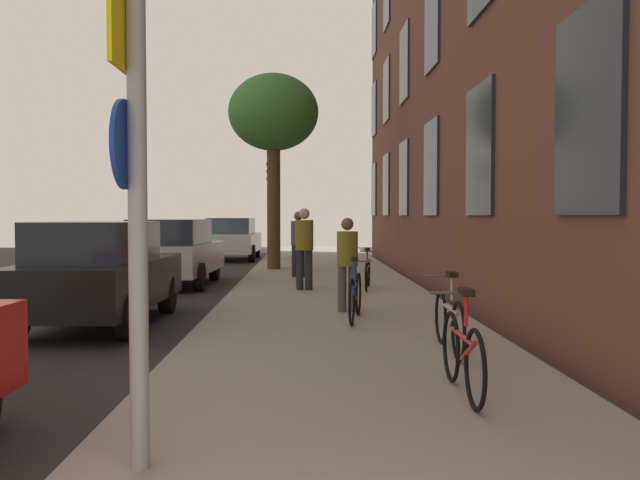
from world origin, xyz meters
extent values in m
plane|color=#332D28|center=(-2.40, 15.00, 0.00)|extent=(41.80, 41.80, 0.00)
cube|color=#232326|center=(-4.50, 15.00, 0.01)|extent=(7.00, 38.00, 0.01)
cube|color=gray|center=(1.10, 15.00, 0.06)|extent=(4.20, 38.00, 0.12)
cube|color=#1E232D|center=(3.42, 6.17, 2.79)|extent=(0.06, 1.58, 2.12)
cube|color=#1E232D|center=(3.42, 10.33, 2.79)|extent=(0.06, 1.58, 2.12)
cube|color=#1E232D|center=(3.42, 14.50, 2.79)|extent=(0.06, 1.58, 2.12)
cube|color=#1E232D|center=(3.42, 18.67, 2.79)|extent=(0.06, 1.58, 2.12)
cube|color=#1E232D|center=(3.42, 22.83, 2.79)|extent=(0.06, 1.58, 2.12)
cube|color=#1E232D|center=(3.42, 27.00, 2.79)|extent=(0.06, 1.58, 2.12)
cube|color=#1E232D|center=(3.42, 14.50, 6.04)|extent=(0.06, 1.58, 2.12)
cube|color=#1E232D|center=(3.42, 18.67, 6.04)|extent=(0.06, 1.58, 2.12)
cube|color=#1E232D|center=(3.42, 22.83, 6.04)|extent=(0.06, 1.58, 2.12)
cube|color=#1E232D|center=(3.42, 27.00, 6.04)|extent=(0.06, 1.58, 2.12)
cube|color=#1E232D|center=(3.42, 27.00, 9.29)|extent=(0.06, 1.58, 2.12)
cylinder|color=gray|center=(-0.46, 3.67, 1.63)|extent=(0.12, 0.12, 3.02)
cube|color=yellow|center=(-0.54, 3.67, 2.92)|extent=(0.03, 0.60, 0.60)
cylinder|color=#14339E|center=(-0.54, 3.67, 2.17)|extent=(0.03, 0.56, 0.56)
cylinder|color=black|center=(-0.46, 24.23, 1.96)|extent=(0.12, 0.12, 3.67)
cube|color=black|center=(-0.64, 24.23, 3.34)|extent=(0.20, 0.24, 0.80)
sphere|color=#4B0707|center=(-0.75, 24.23, 3.60)|extent=(0.16, 0.16, 0.16)
sphere|color=#523707|center=(-0.75, 24.23, 3.34)|extent=(0.16, 0.16, 0.16)
sphere|color=green|center=(-0.75, 24.23, 3.08)|extent=(0.16, 0.16, 0.16)
cylinder|color=#4C3823|center=(-0.35, 19.67, 2.06)|extent=(0.40, 0.40, 3.88)
ellipsoid|color=#387533|center=(-0.35, 19.67, 4.81)|extent=(2.69, 2.69, 2.29)
torus|color=black|center=(1.99, 5.84, 0.46)|extent=(0.05, 0.68, 0.68)
torus|color=black|center=(1.98, 4.88, 0.46)|extent=(0.05, 0.68, 0.68)
cylinder|color=#B21E1E|center=(1.99, 5.36, 0.65)|extent=(0.05, 0.82, 0.04)
cylinder|color=#B21E1E|center=(1.98, 5.12, 0.56)|extent=(0.05, 0.50, 0.27)
cylinder|color=#B21E1E|center=(1.98, 5.22, 0.90)|extent=(0.04, 0.04, 0.28)
cube|color=black|center=(1.98, 5.22, 1.06)|extent=(0.10, 0.24, 0.06)
cylinder|color=#4C4C4C|center=(1.99, 5.84, 0.98)|extent=(0.42, 0.04, 0.03)
torus|color=black|center=(2.29, 7.79, 0.45)|extent=(0.05, 0.67, 0.67)
torus|color=black|center=(2.27, 6.73, 0.45)|extent=(0.05, 0.67, 0.67)
cylinder|color=#99999E|center=(2.28, 7.26, 0.64)|extent=(0.06, 0.90, 0.04)
cylinder|color=#99999E|center=(2.27, 7.00, 0.55)|extent=(0.05, 0.54, 0.29)
cylinder|color=#99999E|center=(2.27, 7.10, 0.89)|extent=(0.04, 0.04, 0.28)
cube|color=black|center=(2.27, 7.10, 1.05)|extent=(0.10, 0.24, 0.06)
cylinder|color=#4C4C4C|center=(2.29, 7.79, 0.97)|extent=(0.42, 0.04, 0.03)
torus|color=black|center=(1.44, 10.18, 0.47)|extent=(0.16, 0.69, 0.69)
torus|color=black|center=(1.27, 9.17, 0.47)|extent=(0.16, 0.69, 0.69)
cylinder|color=#194C99|center=(1.35, 9.68, 0.66)|extent=(0.19, 0.87, 0.04)
cylinder|color=#194C99|center=(1.31, 9.42, 0.57)|extent=(0.13, 0.53, 0.29)
cylinder|color=#194C99|center=(1.33, 9.52, 0.91)|extent=(0.04, 0.04, 0.28)
cube|color=black|center=(1.33, 9.52, 1.07)|extent=(0.10, 0.24, 0.06)
cylinder|color=#4C4C4C|center=(1.44, 10.18, 0.99)|extent=(0.42, 0.10, 0.03)
torus|color=black|center=(2.03, 14.56, 0.43)|extent=(0.13, 0.62, 0.62)
torus|color=black|center=(1.88, 13.54, 0.43)|extent=(0.13, 0.62, 0.62)
cylinder|color=#B21E1E|center=(1.95, 14.05, 0.60)|extent=(0.17, 0.88, 0.04)
cylinder|color=#B21E1E|center=(1.92, 13.80, 0.52)|extent=(0.12, 0.53, 0.29)
cylinder|color=#B21E1E|center=(1.93, 13.90, 0.84)|extent=(0.04, 0.04, 0.28)
cube|color=black|center=(1.93, 13.90, 1.00)|extent=(0.10, 0.24, 0.06)
cylinder|color=#4C4C4C|center=(2.03, 14.56, 0.92)|extent=(0.42, 0.09, 0.03)
cylinder|color=#4C4742|center=(1.21, 10.60, 0.50)|extent=(0.14, 0.14, 0.76)
cylinder|color=#4C4742|center=(1.38, 10.60, 0.50)|extent=(0.14, 0.14, 0.76)
cylinder|color=olive|center=(1.29, 10.60, 1.17)|extent=(0.37, 0.37, 0.57)
sphere|color=brown|center=(1.29, 10.60, 1.58)|extent=(0.21, 0.21, 0.21)
cylinder|color=#26262D|center=(0.48, 13.91, 0.55)|extent=(0.16, 0.16, 0.86)
cylinder|color=#26262D|center=(0.67, 13.91, 0.55)|extent=(0.16, 0.16, 0.86)
cylinder|color=olive|center=(0.57, 13.91, 1.30)|extent=(0.43, 0.43, 0.64)
sphere|color=tan|center=(0.57, 13.91, 1.76)|extent=(0.23, 0.23, 0.23)
cylinder|color=#26262D|center=(0.32, 16.98, 0.54)|extent=(0.16, 0.16, 0.83)
cylinder|color=#26262D|center=(0.51, 16.98, 0.54)|extent=(0.16, 0.16, 0.83)
cylinder|color=#4C4742|center=(0.41, 16.98, 1.27)|extent=(0.50, 0.50, 0.63)
sphere|color=brown|center=(0.41, 16.98, 1.71)|extent=(0.23, 0.23, 0.23)
cube|color=black|center=(-2.61, 9.97, 0.68)|extent=(1.79, 4.10, 0.70)
cube|color=#1E232D|center=(-2.61, 9.76, 1.33)|extent=(1.48, 2.30, 0.60)
cylinder|color=black|center=(-3.38, 11.27, 0.33)|extent=(0.22, 0.64, 0.64)
cylinder|color=black|center=(-1.84, 11.27, 0.33)|extent=(0.22, 0.64, 0.64)
cylinder|color=black|center=(-3.38, 8.67, 0.33)|extent=(0.22, 0.64, 0.64)
cylinder|color=black|center=(-1.84, 8.67, 0.33)|extent=(0.22, 0.64, 0.64)
cube|color=#B7B7BC|center=(-2.66, 15.99, 0.68)|extent=(2.06, 4.13, 0.70)
cube|color=#1E232D|center=(-2.66, 15.79, 1.33)|extent=(1.68, 2.34, 0.60)
cylinder|color=black|center=(-3.51, 17.28, 0.33)|extent=(0.22, 0.64, 0.64)
cylinder|color=black|center=(-1.81, 17.28, 0.33)|extent=(0.22, 0.64, 0.64)
cylinder|color=black|center=(-3.51, 14.70, 0.33)|extent=(0.22, 0.64, 0.64)
cylinder|color=black|center=(-1.81, 14.70, 0.33)|extent=(0.22, 0.64, 0.64)
cube|color=silver|center=(-2.22, 25.46, 0.68)|extent=(2.00, 4.08, 0.70)
cube|color=#384756|center=(-2.22, 25.26, 1.33)|extent=(1.65, 2.30, 0.60)
cylinder|color=black|center=(-3.08, 26.75, 0.33)|extent=(0.22, 0.64, 0.64)
cylinder|color=black|center=(-1.36, 26.75, 0.33)|extent=(0.22, 0.64, 0.64)
cylinder|color=black|center=(-3.08, 24.17, 0.33)|extent=(0.22, 0.64, 0.64)
cylinder|color=black|center=(-1.36, 24.17, 0.33)|extent=(0.22, 0.64, 0.64)
camera|label=1|loc=(0.58, -0.57, 1.72)|focal=37.83mm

